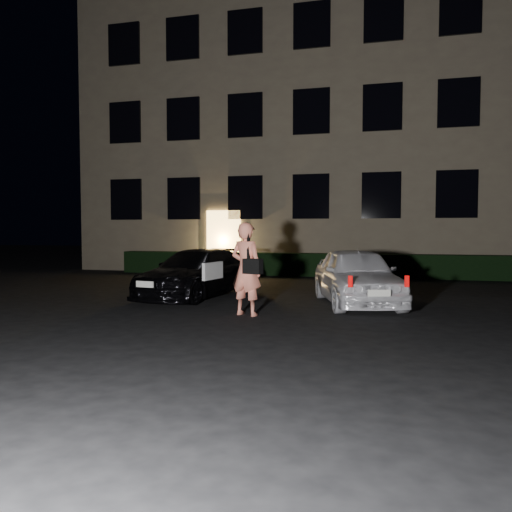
# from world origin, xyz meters

# --- Properties ---
(ground) EXTENTS (80.00, 80.00, 0.00)m
(ground) POSITION_xyz_m (0.00, 0.00, 0.00)
(ground) COLOR black
(ground) RESTS_ON ground
(building) EXTENTS (20.00, 8.11, 12.00)m
(building) POSITION_xyz_m (-0.00, 14.99, 6.00)
(building) COLOR #716251
(building) RESTS_ON ground
(hedge) EXTENTS (15.00, 0.70, 0.85)m
(hedge) POSITION_xyz_m (0.00, 10.50, 0.42)
(hedge) COLOR black
(hedge) RESTS_ON ground
(sedan) EXTENTS (2.41, 4.43, 1.22)m
(sedan) POSITION_xyz_m (-1.97, 4.01, 0.61)
(sedan) COLOR black
(sedan) RESTS_ON ground
(hatch) EXTENTS (2.59, 4.19, 1.33)m
(hatch) POSITION_xyz_m (2.12, 3.64, 0.67)
(hatch) COLOR white
(hatch) RESTS_ON ground
(man) EXTENTS (0.79, 0.65, 1.88)m
(man) POSITION_xyz_m (0.05, 1.57, 0.94)
(man) COLOR #F58368
(man) RESTS_ON ground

